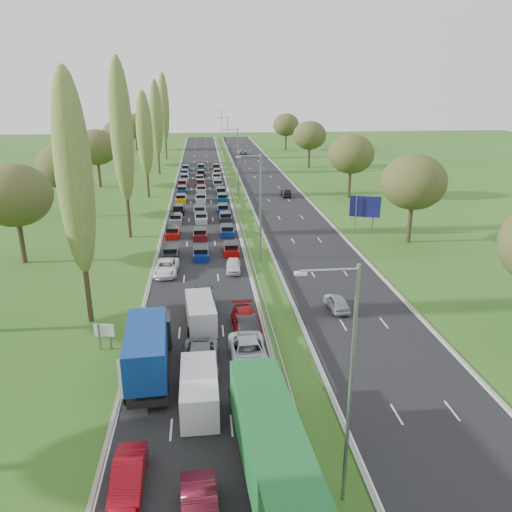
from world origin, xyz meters
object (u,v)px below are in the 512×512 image
near_car_2 (166,267)px  white_van_rear (201,312)px  info_sign (104,333)px  direction_sign (365,208)px  blue_lorry (148,349)px  near_car_1 (129,476)px  green_lorry (271,447)px  white_van_front (199,388)px

near_car_2 → white_van_rear: white_van_rear is taller
info_sign → direction_sign: direction_sign is taller
blue_lorry → white_van_rear: blue_lorry is taller
white_van_rear → direction_sign: size_ratio=1.07×
near_car_1 → near_car_2: size_ratio=0.85×
near_car_1 → near_car_2: (-0.06, 29.90, -0.00)m
blue_lorry → green_lorry: 12.76m
near_car_2 → info_sign: info_sign is taller
white_van_front → near_car_1: bearing=-118.7°
near_car_2 → direction_sign: (25.26, 12.28, 2.84)m
blue_lorry → green_lorry: size_ratio=0.66×
white_van_front → white_van_rear: bearing=88.9°
blue_lorry → white_van_rear: bearing=61.4°
blue_lorry → white_van_rear: size_ratio=1.67×
green_lorry → info_sign: green_lorry is taller
blue_lorry → near_car_1: bearing=-93.8°
green_lorry → blue_lorry: bearing=119.0°
near_car_1 → blue_lorry: 10.31m
near_car_1 → info_sign: bearing=104.0°
near_car_1 → green_lorry: 7.14m
near_car_2 → green_lorry: size_ratio=0.36×
near_car_2 → blue_lorry: blue_lorry is taller
white_van_front → info_sign: size_ratio=2.72×
white_van_rear → info_sign: 7.95m
near_car_1 → info_sign: size_ratio=2.06×
near_car_2 → info_sign: (-3.54, -15.75, 0.64)m
near_car_1 → green_lorry: size_ratio=0.31×
info_sign → direction_sign: size_ratio=0.40×
near_car_2 → white_van_front: bearing=-78.4°
white_van_front → white_van_rear: (0.08, 11.17, -0.03)m
near_car_1 → blue_lorry: size_ratio=0.47×
blue_lorry → direction_sign: direction_sign is taller
near_car_2 → green_lorry: bearing=-73.9°
white_van_rear → direction_sign: 32.81m
near_car_1 → white_van_rear: (3.54, 17.64, 0.41)m
info_sign → direction_sign: 40.24m
white_van_front → info_sign: white_van_front is taller
near_car_1 → direction_sign: direction_sign is taller
blue_lorry → white_van_front: size_ratio=1.62×
near_car_2 → info_sign: bearing=-99.6°
near_car_1 → info_sign: info_sign is taller
green_lorry → info_sign: bearing=122.0°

